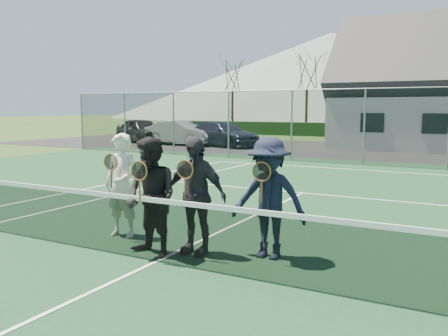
# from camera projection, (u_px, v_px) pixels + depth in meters

# --- Properties ---
(ground) EXTENTS (220.00, 220.00, 0.00)m
(ground) POSITION_uv_depth(u_px,v_px,m) (391.00, 152.00, 24.32)
(ground) COLOR #274217
(ground) RESTS_ON ground
(court_surface) EXTENTS (30.00, 30.00, 0.02)m
(court_surface) POSITION_uv_depth(u_px,v_px,m) (157.00, 263.00, 6.89)
(court_surface) COLOR #14381E
(court_surface) RESTS_ON ground
(tarmac_carpark) EXTENTS (40.00, 12.00, 0.01)m
(tarmac_carpark) POSITION_uv_depth(u_px,v_px,m) (316.00, 149.00, 26.21)
(tarmac_carpark) COLOR black
(tarmac_carpark) RESTS_ON ground
(hedge_row) EXTENTS (40.00, 1.20, 1.10)m
(hedge_row) POSITION_uv_depth(u_px,v_px,m) (419.00, 132.00, 34.70)
(hedge_row) COLOR black
(hedge_row) RESTS_ON ground
(hill_west) EXTENTS (110.00, 110.00, 18.00)m
(hill_west) POSITION_uv_depth(u_px,v_px,m) (330.00, 76.00, 100.40)
(hill_west) COLOR slate
(hill_west) RESTS_ON ground
(car_a) EXTENTS (5.07, 3.69, 1.60)m
(car_a) POSITION_uv_depth(u_px,v_px,m) (142.00, 130.00, 31.06)
(car_a) COLOR black
(car_a) RESTS_ON ground
(car_b) EXTENTS (4.64, 1.86, 1.50)m
(car_b) POSITION_uv_depth(u_px,v_px,m) (181.00, 133.00, 28.89)
(car_b) COLOR #9A9EA2
(car_b) RESTS_ON ground
(car_c) EXTENTS (5.42, 3.46, 1.46)m
(car_c) POSITION_uv_depth(u_px,v_px,m) (223.00, 134.00, 27.82)
(car_c) COLOR black
(car_c) RESTS_ON ground
(court_markings) EXTENTS (11.03, 23.83, 0.01)m
(court_markings) POSITION_uv_depth(u_px,v_px,m) (157.00, 262.00, 6.89)
(court_markings) COLOR white
(court_markings) RESTS_ON court_surface
(tennis_net) EXTENTS (11.68, 0.08, 1.10)m
(tennis_net) POSITION_uv_depth(u_px,v_px,m) (156.00, 227.00, 6.82)
(tennis_net) COLOR slate
(tennis_net) RESTS_ON ground
(perimeter_fence) EXTENTS (30.07, 0.07, 3.02)m
(perimeter_fence) POSITION_uv_depth(u_px,v_px,m) (364.00, 127.00, 18.46)
(perimeter_fence) COLOR slate
(perimeter_fence) RESTS_ON ground
(tree_a) EXTENTS (3.20, 3.20, 7.77)m
(tree_a) POSITION_uv_depth(u_px,v_px,m) (232.00, 69.00, 42.51)
(tree_a) COLOR #341D13
(tree_a) RESTS_ON ground
(tree_b) EXTENTS (3.20, 3.20, 7.77)m
(tree_b) POSITION_uv_depth(u_px,v_px,m) (307.00, 65.00, 39.19)
(tree_b) COLOR #331D12
(tree_b) RESTS_ON ground
(player_a) EXTENTS (0.70, 0.53, 1.80)m
(player_a) POSITION_uv_depth(u_px,v_px,m) (122.00, 185.00, 8.17)
(player_a) COLOR white
(player_a) RESTS_ON court_surface
(player_b) EXTENTS (1.00, 0.86, 1.80)m
(player_b) POSITION_uv_depth(u_px,v_px,m) (151.00, 197.00, 7.06)
(player_b) COLOR black
(player_b) RESTS_ON court_surface
(player_c) EXTENTS (1.06, 0.50, 1.80)m
(player_c) POSITION_uv_depth(u_px,v_px,m) (195.00, 195.00, 7.21)
(player_c) COLOR #28272D
(player_c) RESTS_ON court_surface
(player_d) EXTENTS (1.17, 0.68, 1.80)m
(player_d) POSITION_uv_depth(u_px,v_px,m) (269.00, 198.00, 6.98)
(player_d) COLOR black
(player_d) RESTS_ON court_surface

